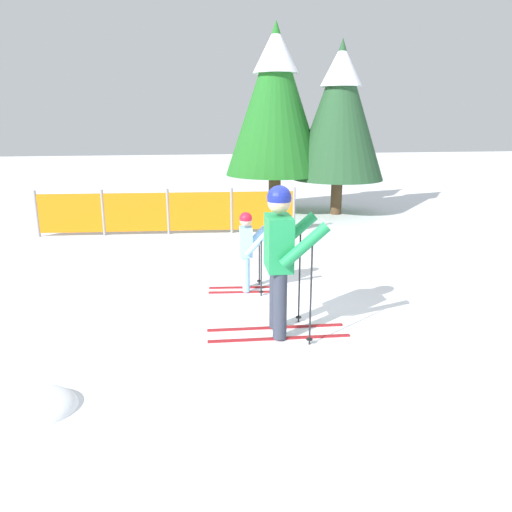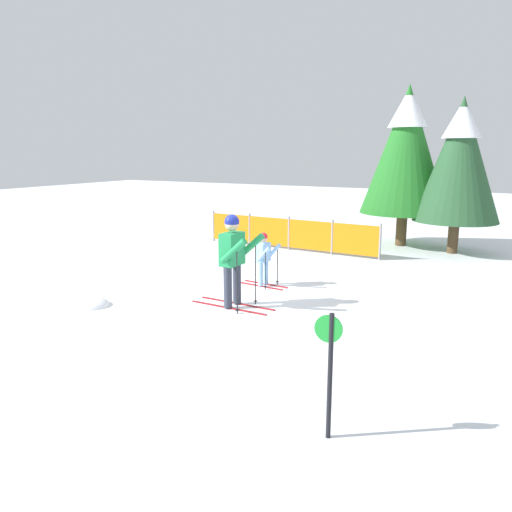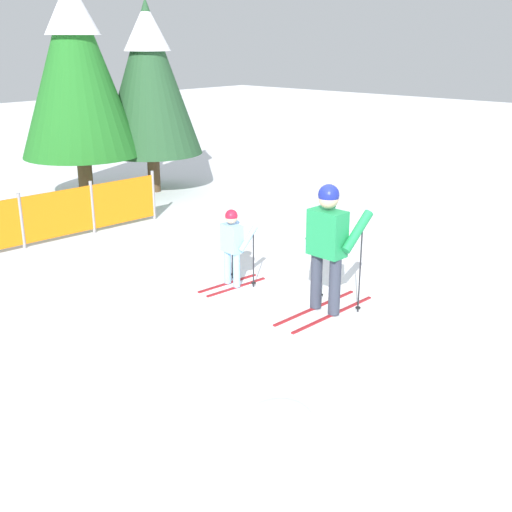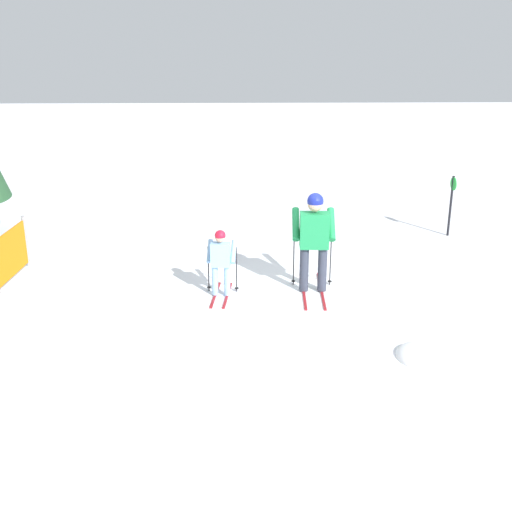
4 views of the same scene
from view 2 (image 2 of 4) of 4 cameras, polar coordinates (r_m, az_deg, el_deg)
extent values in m
plane|color=white|center=(9.57, -1.38, -5.38)|extent=(60.00, 60.00, 0.00)
cube|color=maroon|center=(9.51, -2.17, -5.44)|extent=(1.63, 0.11, 0.02)
cube|color=maroon|center=(9.26, -3.21, -5.92)|extent=(1.63, 0.11, 0.02)
cylinder|color=#333847|center=(9.39, -2.19, -3.13)|extent=(0.15, 0.15, 0.77)
cylinder|color=#333847|center=(9.15, -3.24, -3.56)|extent=(0.15, 0.15, 0.77)
cube|color=#1E8C4C|center=(9.11, -2.75, 0.82)|extent=(0.29, 0.49, 0.60)
cylinder|color=#1E8C4C|center=(9.23, -0.53, 1.21)|extent=(0.55, 0.14, 0.50)
cylinder|color=#1E8C4C|center=(8.73, -2.57, 0.58)|extent=(0.55, 0.14, 0.50)
sphere|color=#D8AD8C|center=(9.04, -2.78, 3.65)|extent=(0.26, 0.26, 0.26)
sphere|color=navy|center=(9.03, -2.78, 3.94)|extent=(0.27, 0.27, 0.27)
cylinder|color=black|center=(9.32, -0.05, -2.00)|extent=(0.02, 0.02, 1.20)
cylinder|color=black|center=(9.47, -0.05, -5.18)|extent=(0.07, 0.07, 0.01)
cylinder|color=black|center=(8.80, -2.18, -2.87)|extent=(0.02, 0.02, 1.20)
cylinder|color=black|center=(8.95, -2.15, -6.21)|extent=(0.07, 0.07, 0.01)
cube|color=maroon|center=(10.85, 1.14, -3.22)|extent=(1.08, 0.15, 0.02)
cube|color=maroon|center=(10.68, 0.54, -3.46)|extent=(1.08, 0.15, 0.02)
cylinder|color=#8CBFF2|center=(10.78, 1.14, -1.85)|extent=(0.10, 0.10, 0.51)
cylinder|color=#8CBFF2|center=(10.62, 0.54, -2.07)|extent=(0.10, 0.10, 0.51)
cube|color=#8CBFF2|center=(10.60, 0.85, 0.44)|extent=(0.21, 0.34, 0.40)
cylinder|color=#8CBFF2|center=(10.69, 2.06, 0.58)|extent=(0.34, 0.11, 0.36)
cylinder|color=#8CBFF2|center=(10.36, 0.89, 0.22)|extent=(0.34, 0.11, 0.36)
sphere|color=#D8AD8C|center=(10.54, 0.86, 2.05)|extent=(0.17, 0.17, 0.17)
sphere|color=red|center=(10.54, 0.86, 2.21)|extent=(0.18, 0.18, 0.18)
cylinder|color=black|center=(10.76, 2.46, -1.21)|extent=(0.02, 0.02, 0.80)
cylinder|color=black|center=(10.84, 2.45, -2.96)|extent=(0.07, 0.07, 0.01)
cylinder|color=black|center=(10.37, 1.07, -1.72)|extent=(0.02, 0.02, 0.80)
cylinder|color=black|center=(10.45, 1.06, -3.53)|extent=(0.07, 0.07, 0.01)
cylinder|color=gray|center=(16.03, -4.85, 3.46)|extent=(0.06, 0.06, 0.98)
cylinder|color=gray|center=(15.27, -0.74, 3.07)|extent=(0.06, 0.06, 0.98)
cylinder|color=gray|center=(14.59, 3.78, 2.63)|extent=(0.06, 0.06, 0.98)
cylinder|color=gray|center=(14.01, 8.70, 2.12)|extent=(0.06, 0.06, 0.98)
cylinder|color=gray|center=(13.54, 14.00, 1.57)|extent=(0.06, 0.06, 0.98)
cube|color=orange|center=(15.64, -2.85, 3.27)|extent=(1.36, 0.12, 0.82)
cube|color=orange|center=(14.91, 1.47, 2.86)|extent=(1.36, 0.12, 0.82)
cube|color=orange|center=(14.28, 6.19, 2.38)|extent=(1.36, 0.12, 0.82)
cube|color=orange|center=(13.76, 11.31, 1.85)|extent=(1.36, 0.12, 0.82)
cylinder|color=#4C3823|center=(15.15, 21.60, 2.02)|extent=(0.29, 0.29, 0.91)
cone|color=#26502E|center=(14.96, 22.24, 10.14)|extent=(2.31, 2.31, 3.38)
cone|color=white|center=(14.98, 22.57, 14.27)|extent=(1.04, 1.04, 1.02)
cylinder|color=#4C3823|center=(15.85, 16.27, 2.96)|extent=(0.32, 0.32, 1.00)
cone|color=#216D24|center=(15.68, 16.79, 11.55)|extent=(2.55, 2.55, 3.74)
cone|color=white|center=(15.72, 17.06, 15.90)|extent=(1.15, 1.15, 1.12)
cylinder|color=black|center=(5.12, 8.45, -13.51)|extent=(0.05, 0.05, 1.32)
cylinder|color=green|center=(4.94, 8.28, -8.23)|extent=(0.28, 0.05, 0.28)
ellipsoid|color=white|center=(9.93, -18.42, -5.36)|extent=(0.77, 0.65, 0.31)
camera|label=1|loc=(6.16, -38.85, 5.30)|focal=35.00mm
camera|label=3|loc=(11.43, -47.46, 11.27)|focal=45.00mm
camera|label=4|loc=(17.28, -31.85, 14.84)|focal=45.00mm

